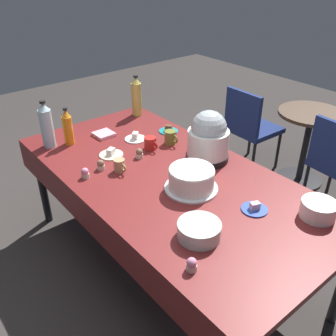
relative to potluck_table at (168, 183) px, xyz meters
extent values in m
plane|color=#383330|center=(0.00, 0.00, -0.69)|extent=(9.00, 9.00, 0.00)
cube|color=maroon|center=(0.00, 0.00, 0.04)|extent=(2.20, 1.10, 0.04)
cylinder|color=black|center=(-1.02, -0.47, -0.33)|extent=(0.06, 0.06, 0.71)
cylinder|color=black|center=(-1.02, 0.47, -0.33)|extent=(0.06, 0.06, 0.71)
cube|color=maroon|center=(0.00, -0.55, -0.07)|extent=(2.20, 0.01, 0.18)
cube|color=maroon|center=(0.00, 0.55, -0.07)|extent=(2.20, 0.01, 0.18)
cylinder|color=silver|center=(0.21, 0.01, 0.07)|extent=(0.32, 0.32, 0.01)
cylinder|color=white|center=(0.21, 0.01, 0.13)|extent=(0.27, 0.27, 0.12)
cylinder|color=white|center=(0.21, 0.01, 0.19)|extent=(0.26, 0.26, 0.01)
cylinder|color=black|center=(0.01, 0.33, 0.08)|extent=(0.29, 0.29, 0.04)
cylinder|color=white|center=(0.01, 0.33, 0.19)|extent=(0.28, 0.28, 0.17)
sphere|color=#B2BCC1|center=(0.01, 0.33, 0.29)|extent=(0.24, 0.24, 0.24)
cylinder|color=#B2C6BC|center=(0.55, -0.25, 0.10)|extent=(0.22, 0.22, 0.08)
cylinder|color=silver|center=(0.83, 0.34, 0.11)|extent=(0.19, 0.19, 0.09)
cylinder|color=white|center=(-0.55, 0.13, 0.07)|extent=(0.16, 0.16, 0.01)
cube|color=white|center=(-0.55, 0.13, 0.09)|extent=(0.07, 0.07, 0.05)
cylinder|color=#2D4CB2|center=(0.58, 0.13, 0.07)|extent=(0.15, 0.15, 0.01)
cube|color=beige|center=(0.58, 0.13, 0.09)|extent=(0.05, 0.06, 0.04)
cylinder|color=teal|center=(-0.50, 0.41, 0.07)|extent=(0.15, 0.15, 0.01)
cube|color=brown|center=(-0.50, 0.41, 0.09)|extent=(0.06, 0.06, 0.04)
cylinder|color=beige|center=(-0.45, -0.14, 0.07)|extent=(0.17, 0.17, 0.01)
cube|color=white|center=(-0.45, -0.14, 0.09)|extent=(0.06, 0.07, 0.04)
cylinder|color=beige|center=(-0.30, -0.01, 0.08)|extent=(0.05, 0.05, 0.03)
sphere|color=brown|center=(-0.30, -0.01, 0.11)|extent=(0.05, 0.05, 0.05)
cylinder|color=beige|center=(-0.30, -0.42, 0.08)|extent=(0.05, 0.05, 0.03)
sphere|color=pink|center=(-0.30, -0.42, 0.11)|extent=(0.05, 0.05, 0.05)
cylinder|color=beige|center=(0.69, -0.43, 0.08)|extent=(0.05, 0.05, 0.03)
sphere|color=pink|center=(0.69, -0.43, 0.11)|extent=(0.05, 0.05, 0.05)
cylinder|color=beige|center=(-0.33, -0.29, 0.08)|extent=(0.05, 0.05, 0.03)
sphere|color=brown|center=(-0.33, -0.29, 0.11)|extent=(0.05, 0.05, 0.05)
cylinder|color=gold|center=(-0.94, 0.42, 0.20)|extent=(0.08, 0.08, 0.28)
cone|color=gold|center=(-0.94, 0.42, 0.36)|extent=(0.08, 0.08, 0.05)
cylinder|color=black|center=(-0.94, 0.42, 0.40)|extent=(0.04, 0.04, 0.02)
cylinder|color=orange|center=(-0.80, -0.28, 0.17)|extent=(0.07, 0.07, 0.21)
cone|color=orange|center=(-0.80, -0.28, 0.30)|extent=(0.06, 0.06, 0.05)
cylinder|color=black|center=(-0.80, -0.28, 0.33)|extent=(0.03, 0.03, 0.02)
cylinder|color=silver|center=(-0.85, -0.41, 0.20)|extent=(0.09, 0.09, 0.28)
cone|color=silver|center=(-0.85, -0.41, 0.36)|extent=(0.08, 0.08, 0.05)
cylinder|color=black|center=(-0.85, -0.41, 0.40)|extent=(0.04, 0.04, 0.02)
cylinder|color=#B2231E|center=(-0.36, 0.13, 0.11)|extent=(0.09, 0.09, 0.09)
torus|color=#B2231E|center=(-0.30, 0.13, 0.11)|extent=(0.06, 0.01, 0.06)
cylinder|color=tan|center=(-0.23, -0.21, 0.10)|extent=(0.07, 0.07, 0.08)
torus|color=tan|center=(-0.18, -0.21, 0.11)|extent=(0.05, 0.01, 0.05)
cylinder|color=olive|center=(-0.33, 0.29, 0.11)|extent=(0.08, 0.08, 0.10)
torus|color=olive|center=(-0.28, 0.29, 0.12)|extent=(0.06, 0.01, 0.06)
cube|color=pink|center=(-0.76, -0.02, 0.07)|extent=(0.14, 0.14, 0.02)
cube|color=navy|center=(-0.55, 1.57, -0.26)|extent=(0.46, 0.46, 0.05)
cube|color=navy|center=(-0.56, 1.37, -0.04)|extent=(0.42, 0.06, 0.40)
cylinder|color=black|center=(-0.35, 1.75, -0.49)|extent=(0.03, 0.03, 0.40)
cylinder|color=black|center=(-0.73, 1.77, -0.49)|extent=(0.03, 0.03, 0.40)
cylinder|color=black|center=(-0.37, 1.37, -0.49)|extent=(0.03, 0.03, 0.40)
cylinder|color=black|center=(-0.75, 1.39, -0.49)|extent=(0.03, 0.03, 0.40)
cube|color=navy|center=(0.38, 1.37, -0.04)|extent=(0.42, 0.08, 0.40)
cylinder|color=black|center=(0.23, 1.78, -0.49)|extent=(0.03, 0.03, 0.40)
cylinder|color=black|center=(0.19, 1.40, -0.49)|extent=(0.03, 0.03, 0.40)
cylinder|color=#473323|center=(-0.05, 1.72, 0.02)|extent=(0.60, 0.60, 0.03)
cylinder|color=black|center=(-0.05, 1.72, -0.33)|extent=(0.06, 0.06, 0.67)
cylinder|color=black|center=(-0.05, 1.72, -0.68)|extent=(0.44, 0.44, 0.02)
camera|label=1|loc=(1.54, -1.26, 1.29)|focal=39.58mm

